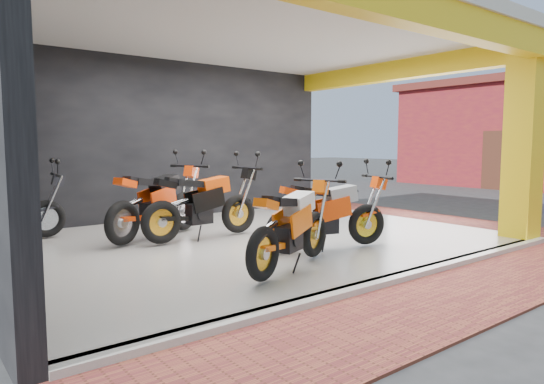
{
  "coord_description": "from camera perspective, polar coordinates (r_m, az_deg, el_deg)",
  "views": [
    {
      "loc": [
        -4.77,
        -4.67,
        1.7
      ],
      "look_at": [
        0.22,
        1.73,
        0.9
      ],
      "focal_mm": 32.0,
      "sensor_mm": 36.0,
      "label": 1
    }
  ],
  "objects": [
    {
      "name": "corner_column",
      "position": [
        9.38,
        27.49,
        5.31
      ],
      "size": [
        0.5,
        0.5,
        3.5
      ],
      "primitive_type": "cube",
      "color": "yellow",
      "rests_on": "ground"
    },
    {
      "name": "showroom_ceiling",
      "position": [
        8.41,
        -2.42,
        18.68
      ],
      "size": [
        8.4,
        6.4,
        0.2
      ],
      "primitive_type": "cube",
      "color": "beige",
      "rests_on": "corner_column"
    },
    {
      "name": "showroom_floor",
      "position": [
        8.36,
        -2.32,
        -5.75
      ],
      "size": [
        8.0,
        6.0,
        0.1
      ],
      "primitive_type": "cube",
      "color": "silver",
      "rests_on": "ground"
    },
    {
      "name": "back_wall",
      "position": [
        10.87,
        -11.97,
        5.78
      ],
      "size": [
        8.2,
        0.2,
        3.5
      ],
      "primitive_type": "cube",
      "color": "black",
      "rests_on": "ground"
    },
    {
      "name": "moto_row_d",
      "position": [
        9.04,
        -25.14,
        -0.93
      ],
      "size": [
        2.2,
        0.99,
        1.3
      ],
      "primitive_type": null,
      "rotation": [
        0.0,
        0.0,
        -0.1
      ],
      "color": "black",
      "rests_on": "showroom_floor"
    },
    {
      "name": "ground",
      "position": [
        6.89,
        7.54,
        -8.71
      ],
      "size": [
        80.0,
        80.0,
        0.0
      ],
      "primitive_type": "plane",
      "color": "#2D2D30",
      "rests_on": "ground"
    },
    {
      "name": "moto_row_c",
      "position": [
        8.61,
        -3.99,
        -0.34
      ],
      "size": [
        2.34,
        0.92,
        1.41
      ],
      "primitive_type": null,
      "rotation": [
        0.0,
        0.0,
        0.03
      ],
      "color": "black",
      "rests_on": "showroom_floor"
    },
    {
      "name": "floor_kerb",
      "position": [
        6.23,
        14.35,
        -9.92
      ],
      "size": [
        8.0,
        0.2,
        0.1
      ],
      "primitive_type": "cube",
      "color": "silver",
      "rests_on": "ground"
    },
    {
      "name": "moto_row_a",
      "position": [
        7.74,
        11.08,
        -1.48
      ],
      "size": [
        2.28,
        1.33,
        1.31
      ],
      "primitive_type": null,
      "rotation": [
        0.0,
        0.0,
        -0.26
      ],
      "color": "#FF470A",
      "rests_on": "showroom_floor"
    },
    {
      "name": "moto_row_b",
      "position": [
        9.01,
        -10.37,
        -0.06
      ],
      "size": [
        2.51,
        1.76,
        1.44
      ],
      "primitive_type": null,
      "rotation": [
        0.0,
        0.0,
        0.42
      ],
      "color": "#F93F0A",
      "rests_on": "showroom_floor"
    },
    {
      "name": "paver_front",
      "position": [
        5.82,
        20.55,
        -11.58
      ],
      "size": [
        9.0,
        1.4,
        0.03
      ],
      "primitive_type": "cube",
      "color": "brown",
      "rests_on": "ground"
    },
    {
      "name": "header_beam_front",
      "position": [
        6.23,
        14.97,
        20.33
      ],
      "size": [
        8.4,
        0.3,
        0.4
      ],
      "primitive_type": "cube",
      "color": "yellow",
      "rests_on": "corner_column"
    },
    {
      "name": "header_beam_right",
      "position": [
        11.13,
        15.1,
        13.71
      ],
      "size": [
        0.3,
        6.4,
        0.4
      ],
      "primitive_type": "cube",
      "color": "yellow",
      "rests_on": "corner_column"
    },
    {
      "name": "moto_hero",
      "position": [
        6.78,
        4.97,
        -2.38
      ],
      "size": [
        2.29,
        1.55,
        1.31
      ],
      "primitive_type": null,
      "rotation": [
        0.0,
        0.0,
        0.39
      ],
      "color": "#FF620A",
      "rests_on": "showroom_floor"
    },
    {
      "name": "paver_right",
      "position": [
        11.79,
        17.03,
        -2.83
      ],
      "size": [
        1.4,
        7.0,
        0.03
      ],
      "primitive_type": "cube",
      "color": "brown",
      "rests_on": "ground"
    }
  ]
}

